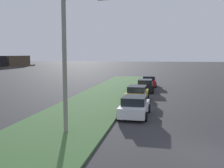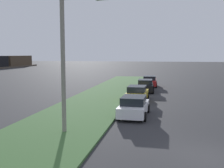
% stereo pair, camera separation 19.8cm
% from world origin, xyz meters
% --- Properties ---
extents(ground, '(300.00, 300.00, 0.00)m').
position_xyz_m(ground, '(0.00, 0.00, 0.00)').
color(ground, '#2D2D30').
extents(grass_median, '(60.00, 6.00, 0.12)m').
position_xyz_m(grass_median, '(10.00, 8.30, 0.06)').
color(grass_median, '#3D6633').
rests_on(grass_median, ground).
extents(parked_car_white, '(4.34, 2.10, 1.47)m').
position_xyz_m(parked_car_white, '(7.17, 4.18, 0.72)').
color(parked_car_white, silver).
rests_on(parked_car_white, ground).
extents(parked_car_yellow, '(4.34, 2.09, 1.47)m').
position_xyz_m(parked_car_yellow, '(13.42, 4.57, 0.72)').
color(parked_car_yellow, gold).
rests_on(parked_car_yellow, ground).
extents(parked_car_black, '(4.39, 2.19, 1.47)m').
position_xyz_m(parked_car_black, '(19.97, 4.27, 0.72)').
color(parked_car_black, black).
rests_on(parked_car_black, ground).
extents(parked_car_red, '(4.37, 2.16, 1.47)m').
position_xyz_m(parked_car_red, '(25.29, 4.06, 0.72)').
color(parked_car_red, red).
rests_on(parked_car_red, ground).
extents(streetlight, '(0.95, 2.83, 7.50)m').
position_xyz_m(streetlight, '(2.21, 7.20, 4.39)').
color(streetlight, gray).
rests_on(streetlight, ground).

